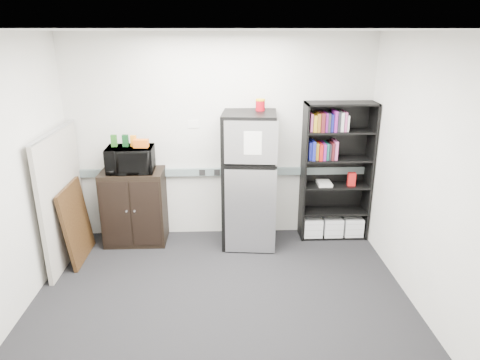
{
  "coord_description": "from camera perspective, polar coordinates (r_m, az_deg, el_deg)",
  "views": [
    {
      "loc": [
        0.05,
        -3.77,
        2.68
      ],
      "look_at": [
        0.23,
        0.9,
        1.06
      ],
      "focal_mm": 32.0,
      "sensor_mm": 36.0,
      "label": 1
    }
  ],
  "objects": [
    {
      "name": "cabinet",
      "position": [
        5.83,
        -13.84,
        -3.49
      ],
      "size": [
        0.8,
        0.53,
        1.0
      ],
      "color": "black",
      "rests_on": "floor"
    },
    {
      "name": "framed_poster",
      "position": [
        5.62,
        -20.96,
        -5.34
      ],
      "size": [
        0.15,
        0.74,
        0.96
      ],
      "rotation": [
        0.0,
        -0.12,
        0.0
      ],
      "color": "black",
      "rests_on": "floor"
    },
    {
      "name": "wall_right",
      "position": [
        4.45,
        23.92,
        -0.02
      ],
      "size": [
        0.02,
        3.5,
        2.7
      ],
      "primitive_type": "cube",
      "color": "silver",
      "rests_on": "floor"
    },
    {
      "name": "snack_box_a",
      "position": [
        5.62,
        -16.46,
        5.04
      ],
      "size": [
        0.07,
        0.05,
        0.15
      ],
      "primitive_type": "cube",
      "rotation": [
        0.0,
        0.0,
        0.0
      ],
      "color": "#205718",
      "rests_on": "microwave"
    },
    {
      "name": "coffee_can",
      "position": [
        5.41,
        2.72,
        10.09
      ],
      "size": [
        0.12,
        0.12,
        0.16
      ],
      "color": "#A70713",
      "rests_on": "refrigerator"
    },
    {
      "name": "ceiling",
      "position": [
        3.77,
        -3.12,
        19.34
      ],
      "size": [
        4.0,
        3.5,
        0.02
      ],
      "primitive_type": "cube",
      "color": "white",
      "rests_on": "wall_back"
    },
    {
      "name": "wall_left",
      "position": [
        4.49,
        -29.19,
        -0.66
      ],
      "size": [
        0.02,
        3.5,
        2.7
      ],
      "primitive_type": "cube",
      "color": "silver",
      "rests_on": "floor"
    },
    {
      "name": "floor",
      "position": [
        4.63,
        -2.5,
        -16.33
      ],
      "size": [
        4.0,
        4.0,
        0.0
      ],
      "primitive_type": "plane",
      "color": "black",
      "rests_on": "ground"
    },
    {
      "name": "wall_back",
      "position": [
        5.68,
        -2.65,
        5.52
      ],
      "size": [
        4.0,
        0.02,
        2.7
      ],
      "primitive_type": "cube",
      "color": "silver",
      "rests_on": "floor"
    },
    {
      "name": "snack_box_b",
      "position": [
        5.59,
        -15.03,
        5.09
      ],
      "size": [
        0.07,
        0.06,
        0.15
      ],
      "primitive_type": "cube",
      "rotation": [
        0.0,
        0.0,
        -0.1
      ],
      "color": "#0D3917",
      "rests_on": "microwave"
    },
    {
      "name": "wall_note",
      "position": [
        5.64,
        -6.26,
        7.42
      ],
      "size": [
        0.14,
        0.0,
        0.1
      ],
      "primitive_type": "cube",
      "color": "white",
      "rests_on": "wall_back"
    },
    {
      "name": "cubicle_partition",
      "position": [
        5.55,
        -22.61,
        -2.12
      ],
      "size": [
        0.06,
        1.3,
        1.62
      ],
      "color": "gray",
      "rests_on": "floor"
    },
    {
      "name": "snack_bag",
      "position": [
        5.5,
        -13.06,
        4.78
      ],
      "size": [
        0.18,
        0.11,
        0.1
      ],
      "primitive_type": "cube",
      "rotation": [
        0.0,
        0.0,
        -0.05
      ],
      "color": "orange",
      "rests_on": "microwave"
    },
    {
      "name": "snack_box_c",
      "position": [
        5.57,
        -14.01,
        5.07
      ],
      "size": [
        0.07,
        0.05,
        0.14
      ],
      "primitive_type": "cube",
      "rotation": [
        0.0,
        0.0,
        -0.01
      ],
      "color": "orange",
      "rests_on": "microwave"
    },
    {
      "name": "refrigerator",
      "position": [
        5.51,
        1.2,
        -0.04
      ],
      "size": [
        0.72,
        0.75,
        1.75
      ],
      "rotation": [
        0.0,
        0.0,
        -0.1
      ],
      "color": "black",
      "rests_on": "floor"
    },
    {
      "name": "microwave",
      "position": [
        5.6,
        -14.4,
        2.68
      ],
      "size": [
        0.59,
        0.41,
        0.32
      ],
      "primitive_type": "imported",
      "rotation": [
        0.0,
        0.0,
        0.04
      ],
      "color": "black",
      "rests_on": "cabinet"
    },
    {
      "name": "electrical_raceway",
      "position": [
        5.77,
        -2.58,
        1.11
      ],
      "size": [
        3.92,
        0.05,
        0.1
      ],
      "primitive_type": "cube",
      "color": "slate",
      "rests_on": "wall_back"
    },
    {
      "name": "bookshelf",
      "position": [
        5.81,
        12.65,
        0.91
      ],
      "size": [
        0.9,
        0.34,
        1.85
      ],
      "color": "black",
      "rests_on": "floor"
    }
  ]
}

